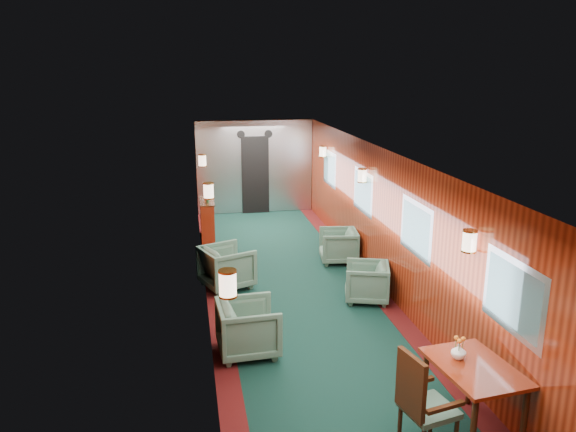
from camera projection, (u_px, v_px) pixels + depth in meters
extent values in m
plane|color=#0C2C24|center=(300.00, 302.00, 9.15)|extent=(12.00, 12.00, 0.00)
cube|color=silver|center=(301.00, 159.00, 8.54)|extent=(3.00, 12.00, 0.10)
cube|color=silver|center=(301.00, 158.00, 8.54)|extent=(1.20, 12.00, 0.06)
cube|color=maroon|center=(254.00, 166.00, 14.54)|extent=(3.00, 0.10, 2.40)
cube|color=maroon|center=(205.00, 236.00, 8.58)|extent=(0.10, 12.00, 2.40)
cube|color=maroon|center=(391.00, 226.00, 9.10)|extent=(0.10, 12.00, 2.40)
cube|color=#3D0C0C|center=(217.00, 308.00, 8.92)|extent=(0.30, 12.00, 0.01)
cube|color=#3D0C0C|center=(379.00, 296.00, 9.38)|extent=(0.30, 12.00, 0.01)
cube|color=silver|center=(255.00, 167.00, 14.47)|extent=(2.98, 0.12, 2.38)
cube|color=black|center=(255.00, 175.00, 14.44)|extent=(0.70, 0.06, 2.00)
cylinder|color=black|center=(241.00, 134.00, 14.12)|extent=(0.20, 0.04, 0.20)
cylinder|color=black|center=(268.00, 134.00, 14.24)|extent=(0.20, 0.04, 0.20)
cube|color=#ABACB2|center=(513.00, 297.00, 5.71)|extent=(0.02, 1.10, 0.80)
cube|color=#4A6B6F|center=(512.00, 297.00, 5.71)|extent=(0.01, 0.96, 0.66)
cube|color=#ABACB2|center=(416.00, 229.00, 8.08)|extent=(0.02, 1.10, 0.80)
cube|color=#4A6B6F|center=(415.00, 229.00, 8.08)|extent=(0.01, 0.96, 0.66)
cube|color=#ABACB2|center=(363.00, 192.00, 10.46)|extent=(0.02, 1.10, 0.80)
cube|color=#4A6B6F|center=(363.00, 192.00, 10.46)|extent=(0.01, 0.96, 0.66)
cube|color=#ABACB2|center=(330.00, 168.00, 12.83)|extent=(0.02, 1.10, 0.80)
cube|color=#4A6B6F|center=(329.00, 168.00, 12.83)|extent=(0.01, 0.96, 0.66)
cylinder|color=#FFE8C6|center=(228.00, 284.00, 5.12)|extent=(0.16, 0.16, 0.24)
cylinder|color=#BC9035|center=(228.00, 296.00, 5.15)|extent=(0.17, 0.17, 0.02)
cylinder|color=#FFE8C6|center=(469.00, 241.00, 6.36)|extent=(0.16, 0.16, 0.24)
cylinder|color=#BC9035|center=(469.00, 251.00, 6.39)|extent=(0.17, 0.17, 0.02)
cylinder|color=#FFE8C6|center=(209.00, 191.00, 8.92)|extent=(0.16, 0.16, 0.24)
cylinder|color=#BC9035|center=(209.00, 198.00, 8.95)|extent=(0.17, 0.17, 0.02)
cylinder|color=#FFE8C6|center=(362.00, 175.00, 10.16)|extent=(0.16, 0.16, 0.24)
cylinder|color=#BC9035|center=(362.00, 182.00, 10.19)|extent=(0.17, 0.17, 0.02)
cylinder|color=#FFE8C6|center=(202.00, 160.00, 11.77)|extent=(0.16, 0.16, 0.24)
cylinder|color=#BC9035|center=(203.00, 166.00, 11.80)|extent=(0.17, 0.17, 0.02)
cylinder|color=#FFE8C6|center=(323.00, 151.00, 13.01)|extent=(0.16, 0.16, 0.24)
cylinder|color=#BC9035|center=(323.00, 156.00, 13.04)|extent=(0.17, 0.17, 0.02)
cube|color=maroon|center=(475.00, 368.00, 5.71)|extent=(0.83, 1.11, 0.04)
cylinder|color=#371C0C|center=(473.00, 432.00, 5.32)|extent=(0.06, 0.06, 0.73)
cylinder|color=#371C0C|center=(524.00, 421.00, 5.48)|extent=(0.06, 0.06, 0.73)
cylinder|color=#371C0C|center=(425.00, 383.00, 6.13)|extent=(0.06, 0.06, 0.73)
cylinder|color=#371C0C|center=(470.00, 375.00, 6.30)|extent=(0.06, 0.06, 0.73)
cube|color=#1C4235|center=(429.00, 409.00, 5.50)|extent=(0.56, 0.56, 0.06)
cube|color=#371C0C|center=(411.00, 385.00, 5.32)|extent=(0.15, 0.43, 0.61)
cube|color=#1C4235|center=(413.00, 390.00, 5.35)|extent=(0.09, 0.32, 0.37)
cube|color=#371C0C|center=(445.00, 407.00, 5.25)|extent=(0.43, 0.15, 0.04)
cube|color=#371C0C|center=(416.00, 382.00, 5.66)|extent=(0.43, 0.15, 0.04)
cylinder|color=#371C0C|center=(400.00, 425.00, 5.66)|extent=(0.04, 0.04, 0.44)
cylinder|color=#371C0C|center=(431.00, 416.00, 5.81)|extent=(0.04, 0.04, 0.44)
cube|color=maroon|center=(207.00, 220.00, 12.38)|extent=(0.29, 0.95, 0.86)
cube|color=#371C0C|center=(207.00, 201.00, 12.27)|extent=(0.31, 0.97, 0.02)
cylinder|color=#244928|center=(208.00, 198.00, 12.01)|extent=(0.07, 0.07, 0.22)
cylinder|color=#244928|center=(207.00, 193.00, 12.32)|extent=(0.06, 0.06, 0.28)
cylinder|color=#BC9035|center=(207.00, 194.00, 12.52)|extent=(0.08, 0.08, 0.18)
imported|color=white|center=(459.00, 351.00, 5.82)|extent=(0.21, 0.21, 0.16)
imported|color=#1C4235|center=(248.00, 328.00, 7.43)|extent=(0.84, 0.82, 0.72)
imported|color=#1C4235|center=(227.00, 267.00, 9.67)|extent=(1.04, 1.03, 0.74)
imported|color=#1C4235|center=(367.00, 282.00, 9.12)|extent=(0.87, 0.86, 0.64)
imported|color=#1C4235|center=(338.00, 246.00, 10.93)|extent=(0.81, 0.79, 0.65)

